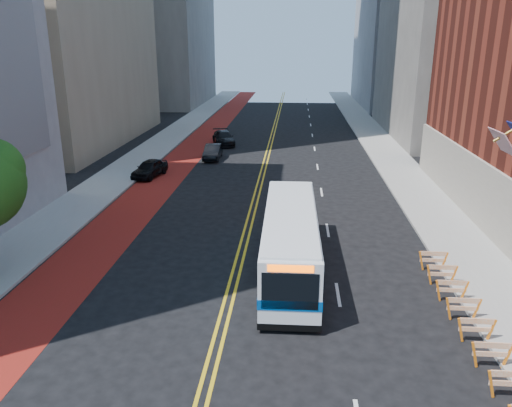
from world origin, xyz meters
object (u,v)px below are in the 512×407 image
Objects in this scene: transit_bus at (290,240)px; car_a at (150,168)px; car_b at (213,152)px; car_c at (223,138)px.

car_a is (-11.90, 17.10, -0.90)m from transit_bus.
car_b is (-7.73, 24.09, -0.93)m from transit_bus.
car_c is at bearing 103.23° from transit_bus.
car_a is 8.14m from car_b.
transit_bus is at bearing -91.72° from car_c.
transit_bus is at bearing -43.38° from car_a.
transit_bus is 2.24× the size of car_c.
car_c reaches higher than car_b.
car_c is (4.21, 14.05, 0.02)m from car_a.
car_b is 7.06m from car_c.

